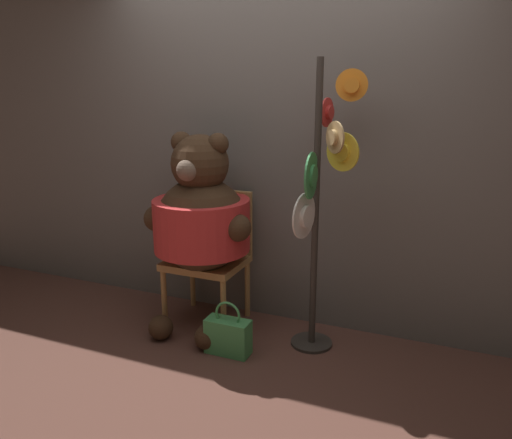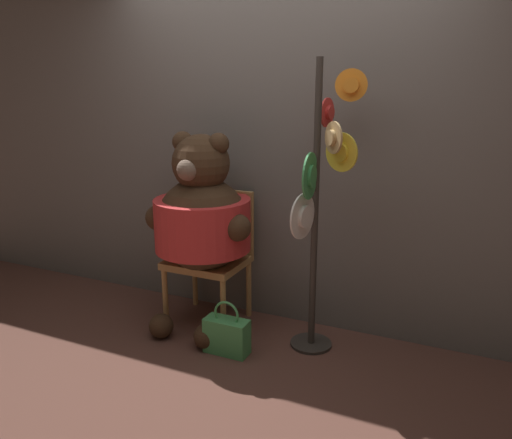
{
  "view_description": "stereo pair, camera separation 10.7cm",
  "coord_description": "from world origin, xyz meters",
  "px_view_note": "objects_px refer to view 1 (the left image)",
  "views": [
    {
      "loc": [
        1.21,
        -2.76,
        1.69
      ],
      "look_at": [
        -0.02,
        0.2,
        0.84
      ],
      "focal_mm": 35.0,
      "sensor_mm": 36.0,
      "label": 1
    },
    {
      "loc": [
        1.31,
        -2.72,
        1.69
      ],
      "look_at": [
        -0.02,
        0.2,
        0.84
      ],
      "focal_mm": 35.0,
      "sensor_mm": 36.0,
      "label": 2
    }
  ],
  "objects_px": {
    "chair": "(211,250)",
    "hat_display_rack": "(320,198)",
    "handbag_on_ground": "(228,335)",
    "teddy_bear": "(201,219)"
  },
  "relations": [
    {
      "from": "teddy_bear",
      "to": "handbag_on_ground",
      "type": "xyz_separation_m",
      "value": [
        0.33,
        -0.28,
        -0.69
      ]
    },
    {
      "from": "chair",
      "to": "hat_display_rack",
      "type": "height_order",
      "value": "hat_display_rack"
    },
    {
      "from": "chair",
      "to": "handbag_on_ground",
      "type": "bearing_deg",
      "value": -51.91
    },
    {
      "from": "chair",
      "to": "teddy_bear",
      "type": "xyz_separation_m",
      "value": [
        0.01,
        -0.16,
        0.28
      ]
    },
    {
      "from": "teddy_bear",
      "to": "hat_display_rack",
      "type": "xyz_separation_m",
      "value": [
        0.84,
        -0.01,
        0.22
      ]
    },
    {
      "from": "hat_display_rack",
      "to": "handbag_on_ground",
      "type": "relative_size",
      "value": 5.13
    },
    {
      "from": "teddy_bear",
      "to": "hat_display_rack",
      "type": "distance_m",
      "value": 0.87
    },
    {
      "from": "chair",
      "to": "hat_display_rack",
      "type": "relative_size",
      "value": 0.52
    },
    {
      "from": "handbag_on_ground",
      "to": "chair",
      "type": "bearing_deg",
      "value": 128.09
    },
    {
      "from": "teddy_bear",
      "to": "handbag_on_ground",
      "type": "height_order",
      "value": "teddy_bear"
    }
  ]
}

